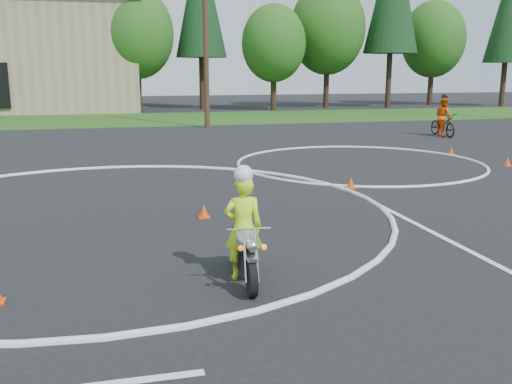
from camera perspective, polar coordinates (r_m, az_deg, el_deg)
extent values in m
plane|color=black|center=(9.77, -14.65, -6.38)|extent=(120.00, 120.00, 0.00)
cube|color=#1E4714|center=(36.41, -14.25, 7.01)|extent=(120.00, 10.00, 0.02)
torus|color=silver|center=(12.65, -14.52, -2.10)|extent=(12.12, 12.12, 0.12)
torus|color=silver|center=(19.18, 10.24, 2.87)|extent=(8.10, 8.10, 0.10)
cube|color=silver|center=(9.76, 23.42, -6.97)|extent=(0.12, 10.00, 0.01)
cylinder|color=black|center=(7.83, -0.45, -8.60)|extent=(0.14, 0.53, 0.53)
cylinder|color=black|center=(8.97, -1.69, -5.86)|extent=(0.14, 0.53, 0.53)
cube|color=black|center=(8.41, -1.16, -6.48)|extent=(0.28, 0.50, 0.26)
ellipsoid|color=#AFB0B4|center=(8.15, -0.99, -4.65)|extent=(0.36, 0.58, 0.25)
cube|color=black|center=(8.57, -1.42, -4.04)|extent=(0.27, 0.54, 0.09)
cylinder|color=silver|center=(7.78, -1.11, -6.34)|extent=(0.06, 0.32, 0.70)
cylinder|color=white|center=(7.80, 0.04, -6.28)|extent=(0.06, 0.32, 0.70)
cube|color=silver|center=(7.72, -0.43, -6.70)|extent=(0.14, 0.20, 0.04)
cylinder|color=silver|center=(7.84, -0.71, -3.72)|extent=(0.61, 0.08, 0.03)
sphere|color=silver|center=(7.59, -0.35, -5.43)|extent=(0.16, 0.16, 0.16)
sphere|color=#EE4A0B|center=(7.59, -1.55, -5.64)|extent=(0.08, 0.08, 0.08)
sphere|color=orange|center=(7.64, 0.81, -5.52)|extent=(0.08, 0.08, 0.08)
cylinder|color=silver|center=(8.79, -0.58, -6.25)|extent=(0.12, 0.70, 0.07)
imported|color=#CFFF1A|center=(8.34, -1.28, -3.59)|extent=(0.59, 0.41, 1.55)
sphere|color=white|center=(8.12, -1.26, 1.74)|extent=(0.28, 0.28, 0.28)
imported|color=black|center=(28.02, 18.20, 6.42)|extent=(0.77, 2.06, 1.07)
imported|color=#DC4E0B|center=(27.99, 18.24, 7.15)|extent=(0.70, 0.89, 1.79)
sphere|color=black|center=(27.94, 18.37, 9.02)|extent=(0.31, 0.31, 0.31)
cone|color=#EA400C|center=(11.94, -5.24, -1.90)|extent=(0.22, 0.22, 0.30)
cube|color=#EA400C|center=(11.97, -5.23, -2.52)|extent=(0.24, 0.24, 0.03)
cone|color=#EA400C|center=(15.06, 9.47, 0.93)|extent=(0.22, 0.22, 0.30)
cube|color=#EA400C|center=(15.09, 9.45, 0.42)|extent=(0.24, 0.24, 0.03)
cone|color=#EA400C|center=(20.01, 23.85, 2.81)|extent=(0.22, 0.22, 0.30)
cube|color=#EA400C|center=(20.03, 23.81, 2.43)|extent=(0.24, 0.24, 0.03)
cone|color=#EA400C|center=(21.87, 18.94, 3.90)|extent=(0.22, 0.22, 0.30)
cube|color=#EA400C|center=(21.89, 18.92, 3.55)|extent=(0.24, 0.24, 0.03)
cylinder|color=#382619|center=(43.34, -11.66, 10.03)|extent=(0.44, 0.44, 3.24)
ellipsoid|color=#1E5116|center=(43.39, -11.89, 15.25)|extent=(5.40, 5.40, 6.48)
cylinder|color=#382619|center=(45.79, -5.41, 10.77)|extent=(0.44, 0.44, 3.96)
cylinder|color=#382619|center=(43.91, 1.76, 10.05)|extent=(0.44, 0.44, 2.88)
ellipsoid|color=#1E5116|center=(43.92, 1.79, 14.65)|extent=(4.80, 4.80, 5.76)
cylinder|color=#382619|center=(47.36, 7.04, 10.56)|extent=(0.44, 0.44, 3.60)
ellipsoid|color=#1E5116|center=(47.45, 7.18, 15.87)|extent=(6.00, 6.00, 7.20)
cylinder|color=#382619|center=(48.45, 13.12, 10.80)|extent=(0.44, 0.44, 4.32)
cylinder|color=#382619|center=(52.61, 17.04, 10.08)|extent=(0.44, 0.44, 3.24)
ellipsoid|color=#1E5116|center=(52.65, 17.31, 14.38)|extent=(5.40, 5.40, 6.48)
cylinder|color=#382619|center=(52.89, 23.46, 9.82)|extent=(0.44, 0.44, 3.60)
cone|color=black|center=(53.09, 24.03, 16.34)|extent=(3.60, 3.60, 8.50)
cylinder|color=#382619|center=(44.37, -16.94, 9.56)|extent=(0.44, 0.44, 2.88)
ellipsoid|color=#1E5116|center=(44.38, -17.23, 14.10)|extent=(4.80, 4.80, 5.76)
cylinder|color=#473321|center=(30.71, -5.06, 15.76)|extent=(0.28, 0.28, 10.00)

